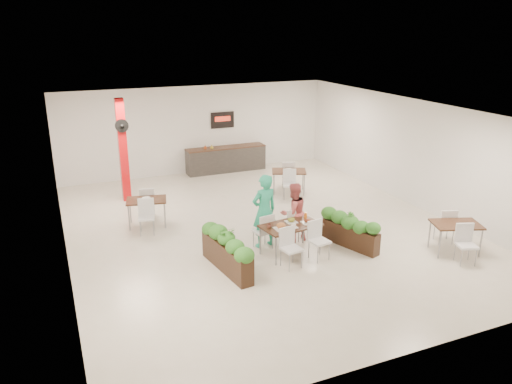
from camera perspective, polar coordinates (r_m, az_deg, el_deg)
ground at (r=13.63m, az=0.71°, el=-4.12°), size 12.00×12.00×0.00m
room_shell at (r=12.99m, az=0.75°, el=4.08°), size 10.10×12.10×3.22m
red_column at (r=15.85m, az=-14.96°, el=4.74°), size 0.40×0.41×3.20m
service_counter at (r=18.82m, az=-3.46°, el=3.84°), size 3.00×0.64×2.20m
main_table at (r=11.93m, az=3.95°, el=-4.27°), size 1.50×1.78×0.92m
diner_man at (r=12.21m, az=0.95°, el=-2.18°), size 0.74×0.54×1.86m
diner_woman at (r=12.59m, az=4.28°, el=-2.35°), size 0.83×0.69×1.54m
planter_left at (r=11.19m, az=-3.38°, el=-6.50°), size 0.61×2.00×1.05m
planter_right at (r=12.56m, az=10.67°, el=-4.10°), size 0.84×1.68×0.91m
side_table_a at (r=13.92m, az=-12.39°, el=-1.35°), size 1.19×1.67×0.92m
side_table_b at (r=16.33m, az=3.78°, el=2.02°), size 1.30×1.65×0.92m
side_table_c at (r=12.91m, az=21.88°, el=-3.90°), size 1.30×1.67×0.92m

